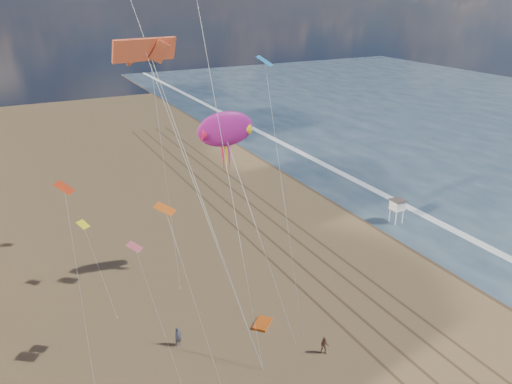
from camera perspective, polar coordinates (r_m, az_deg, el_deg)
wet_sand at (r=76.13m, az=10.63°, el=-0.14°), size 260.00×260.00×0.00m
foam at (r=78.64m, az=13.07°, el=0.39°), size 260.00×260.00×0.00m
tracks at (r=60.09m, az=3.80°, el=-6.06°), size 7.68×120.00×0.01m
lifeguard_stand at (r=67.13m, az=15.86°, el=-1.44°), size 1.77×1.77×3.20m
grounded_kite at (r=46.96m, az=0.72°, el=-14.80°), size 2.35×2.31×0.23m
show_kite at (r=47.69m, az=-3.49°, el=7.14°), size 5.07×6.93×19.92m
kite_flyer_a at (r=44.70m, az=-8.88°, el=-16.03°), size 0.75×0.59×1.81m
kite_flyer_b at (r=43.81m, az=7.84°, el=-17.03°), size 0.99×0.96×1.61m
small_kites at (r=42.91m, az=-12.79°, el=3.67°), size 18.50×20.30×16.41m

